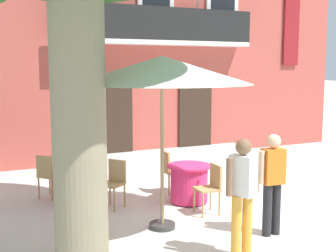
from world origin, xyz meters
name	(u,v)px	position (x,y,z in m)	size (l,w,h in m)	color
ground_plane	(255,205)	(0.00, 0.00, 0.00)	(120.00, 120.00, 0.00)	beige
building_facade	(131,34)	(0.05, 6.99, 3.75)	(13.00, 5.09, 7.50)	#B24C42
entrance_step_platform	(173,161)	(0.05, 3.79, 0.12)	(5.43, 2.42, 0.25)	silver
cafe_table_near_tree	(189,183)	(-1.09, 0.70, 0.39)	(0.86, 0.86, 0.76)	#E52D66
cafe_chair_near_tree_0	(170,169)	(-1.16, 1.45, 0.53)	(0.40, 0.40, 0.91)	tan
cafe_chair_near_tree_1	(211,185)	(-1.04, -0.06, 0.53)	(0.41, 0.41, 0.91)	tan
cafe_table_middle	(81,183)	(-3.03, 1.58, 0.39)	(0.86, 0.86, 0.76)	#E52D66
cafe_chair_middle_0	(114,180)	(-2.53, 1.03, 0.53)	(0.56, 0.56, 0.91)	tan
cafe_chair_middle_1	(48,174)	(-3.58, 2.11, 0.53)	(0.56, 0.56, 0.91)	tan
cafe_umbrella	(162,71)	(-2.14, -0.35, 2.61)	(2.90, 2.90, 2.85)	#997A56
ground_planter_left	(60,163)	(-3.02, 3.76, 0.36)	(0.43, 0.43, 0.65)	slate
pedestrian_near_entrance	(242,192)	(-1.62, -1.90, 0.97)	(0.53, 0.40, 1.71)	gold
pedestrian_mid_plaza	(273,179)	(-0.68, -1.36, 0.92)	(0.53, 0.25, 1.63)	#232328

